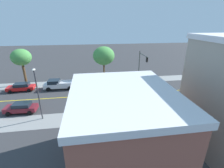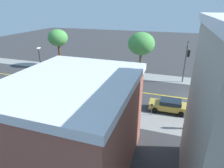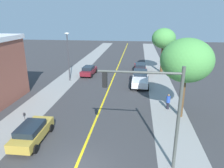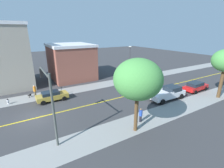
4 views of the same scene
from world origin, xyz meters
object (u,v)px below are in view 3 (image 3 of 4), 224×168
Objects in this scene: street_tree_right_corner at (186,61)px; street_lamp at (68,52)px; parking_meter at (25,118)px; maroon_sedan_left_curb at (89,70)px; pedestrian_blue_shirt at (168,101)px; street_tree_left_near at (164,39)px; traffic_light_mast at (155,103)px; red_sedan_right_curb at (140,68)px; gold_sedan_left_curb at (32,132)px; white_pickup_truck at (140,78)px.

street_tree_right_corner reaches higher than street_lamp.
parking_meter is 0.20× the size of street_lamp.
maroon_sedan_left_curb is 2.71× the size of pedestrian_blue_shirt.
street_tree_right_corner is at bearing -89.28° from street_tree_left_near.
traffic_light_mast is 1.36× the size of red_sedan_right_curb.
street_tree_left_near is 15.53m from street_lamp.
parking_meter is at bearing 39.55° from gold_sedan_left_curb.
red_sedan_right_curb is at bearing 103.34° from street_tree_right_corner.
traffic_light_mast reaches higher than red_sedan_right_curb.
street_tree_right_corner is 17.29m from street_lamp.
street_tree_left_near is 4.50× the size of pedestrian_blue_shirt.
street_tree_left_near is 1.66× the size of maroon_sedan_left_curb.
pedestrian_blue_shirt is at bearing -32.13° from street_lamp.
traffic_light_mast is at bearing 179.16° from red_sedan_right_curb.
maroon_sedan_left_curb reaches higher than gold_sedan_left_curb.
street_lamp reaches higher than pedestrian_blue_shirt.
red_sedan_right_curb is at bearing 63.93° from parking_meter.
street_lamp reaches higher than traffic_light_mast.
street_tree_right_corner is at bearing -134.60° from maroon_sedan_left_curb.
street_tree_right_corner is 18.45m from maroon_sedan_left_curb.
white_pickup_truck is at bearing -116.74° from street_tree_left_near.
street_tree_right_corner is 8.12m from traffic_light_mast.
traffic_light_mast is at bearing -18.40° from parking_meter.
street_tree_right_corner is 1.53× the size of red_sedan_right_curb.
parking_meter is at bearing -163.89° from street_tree_right_corner.
street_tree_left_near reaches higher than red_sedan_right_curb.
pedestrian_blue_shirt reaches higher than red_sedan_right_curb.
white_pickup_truck is at bearing -112.53° from maroon_sedan_left_curb.
street_lamp is 16.05m from gold_sedan_left_curb.
street_tree_right_corner reaches higher than pedestrian_blue_shirt.
parking_meter is 0.87× the size of pedestrian_blue_shirt.
gold_sedan_left_curb is 0.76× the size of white_pickup_truck.
street_lamp is (-10.99, 17.20, -0.15)m from traffic_light_mast.
pedestrian_blue_shirt is (11.07, -11.61, 0.07)m from maroon_sedan_left_curb.
street_tree_right_corner is 14.87m from parking_meter.
traffic_light_mast is at bearing -57.43° from street_lamp.
maroon_sedan_left_curb is (-8.26, -2.95, -0.01)m from red_sedan_right_curb.
white_pickup_truck is (10.35, -0.57, -3.34)m from street_lamp.
red_sedan_right_curb is 6.85m from white_pickup_truck.
gold_sedan_left_curb is at bearing -10.71° from traffic_light_mast.
red_sedan_right_curb is at bearing 0.98° from white_pickup_truck.
parking_meter is at bearing 151.59° from red_sedan_right_curb.
street_tree_left_near is at bearing -29.34° from gold_sedan_left_curb.
traffic_light_mast is at bearing -176.67° from white_pickup_truck.
red_sedan_right_curb is 14.83m from pedestrian_blue_shirt.
maroon_sedan_left_curb is at bearing 84.86° from parking_meter.
white_pickup_truck reaches higher than maroon_sedan_left_curb.
traffic_light_mast is (-3.20, -7.39, -1.03)m from street_tree_right_corner.
red_sedan_right_curb is (-0.61, 23.48, -3.63)m from traffic_light_mast.
maroon_sedan_left_curb is 18.85m from gold_sedan_left_curb.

